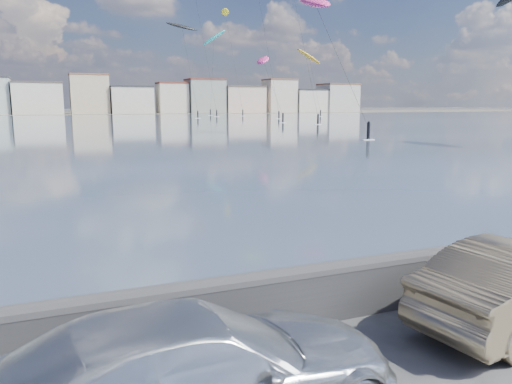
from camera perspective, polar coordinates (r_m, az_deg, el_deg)
bay_water at (r=96.35m, az=-20.86°, el=7.17°), size 500.00×177.00×0.00m
far_shore_strip at (r=204.79m, az=-21.76°, el=8.34°), size 500.00×60.00×0.00m
seawall at (r=8.54m, az=-2.98°, el=-12.66°), size 400.00×0.36×1.08m
far_buildings at (r=190.79m, az=-21.42°, el=10.10°), size 240.79×13.26×14.60m
car_silver at (r=6.27m, az=-7.13°, el=-19.82°), size 5.42×2.54×1.53m
kitesurfer_1 at (r=67.41m, az=6.75°, el=20.65°), size 5.27×19.13×18.31m
kitesurfer_5 at (r=115.52m, az=0.81°, el=14.77°), size 7.09×21.44×15.25m
kitesurfer_13 at (r=168.55m, az=-3.50°, el=19.66°), size 5.71×20.22×33.46m
kitesurfer_14 at (r=168.14m, az=-4.82°, el=17.05°), size 8.51×8.82×27.51m
kitesurfer_15 at (r=160.10m, az=6.08°, el=15.08°), size 10.59×17.14×20.76m
kitesurfer_16 at (r=141.10m, az=-8.45°, el=18.05°), size 8.76×11.99×25.48m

